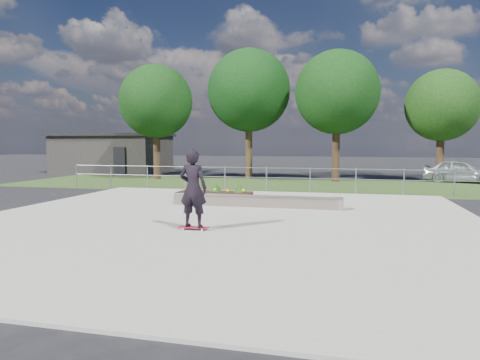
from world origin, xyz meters
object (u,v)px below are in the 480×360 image
at_px(planter_bed, 215,193).
at_px(parked_car, 460,171).
at_px(skateboarder, 193,189).
at_px(grind_ledge, 256,201).

bearing_deg(planter_bed, parked_car, 41.72).
relative_size(skateboarder, parked_car, 0.53).
distance_m(planter_bed, parked_car, 15.60).
bearing_deg(planter_bed, grind_ledge, -42.79).
height_order(grind_ledge, skateboarder, skateboarder).
height_order(grind_ledge, planter_bed, planter_bed).
distance_m(skateboarder, parked_car, 19.58).
relative_size(grind_ledge, skateboarder, 2.88).
distance_m(grind_ledge, planter_bed, 2.89).
bearing_deg(parked_car, grind_ledge, 158.06).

